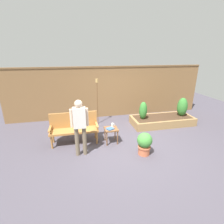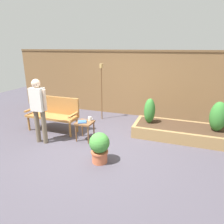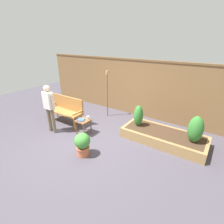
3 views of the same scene
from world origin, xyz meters
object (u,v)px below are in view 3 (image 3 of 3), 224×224
object	(u,v)px
garden_bench	(66,108)
potted_boxwood	(82,143)
side_table	(83,122)
cup_on_table	(88,118)
book_on_table	(81,120)
tiki_torch	(107,86)
person_by_bench	(49,105)
shrub_far_corner	(196,129)
shrub_near_bench	(138,116)

from	to	relation	value
garden_bench	potted_boxwood	size ratio (longest dim) A/B	2.26
side_table	cup_on_table	size ratio (longest dim) A/B	3.86
cup_on_table	book_on_table	xyz separation A→B (m)	(-0.12, -0.19, -0.03)
tiki_torch	person_by_bench	bearing A→B (deg)	-109.78
garden_bench	potted_boxwood	xyz separation A→B (m)	(1.85, -1.13, -0.19)
shrub_far_corner	tiki_torch	size ratio (longest dim) A/B	0.41
book_on_table	shrub_far_corner	distance (m)	3.26
cup_on_table	book_on_table	size ratio (longest dim) A/B	0.60
book_on_table	shrub_far_corner	bearing A→B (deg)	-8.82
shrub_far_corner	shrub_near_bench	bearing A→B (deg)	180.00
garden_bench	person_by_bench	xyz separation A→B (m)	(0.17, -0.78, 0.39)
shrub_far_corner	person_by_bench	distance (m)	4.26
cup_on_table	potted_boxwood	world-z (taller)	potted_boxwood
garden_bench	side_table	xyz separation A→B (m)	(1.10, -0.29, -0.15)
side_table	person_by_bench	xyz separation A→B (m)	(-0.94, -0.49, 0.54)
book_on_table	shrub_far_corner	size ratio (longest dim) A/B	0.28
shrub_far_corner	person_by_bench	size ratio (longest dim) A/B	0.47
book_on_table	shrub_near_bench	world-z (taller)	shrub_near_bench
garden_bench	person_by_bench	size ratio (longest dim) A/B	0.92
side_table	shrub_near_bench	distance (m)	1.74
book_on_table	shrub_near_bench	size ratio (longest dim) A/B	0.31
garden_bench	person_by_bench	world-z (taller)	person_by_bench
potted_boxwood	shrub_near_bench	bearing A→B (deg)	69.25
side_table	shrub_far_corner	size ratio (longest dim) A/B	0.66
tiki_torch	book_on_table	bearing A→B (deg)	-84.59
garden_bench	tiki_torch	world-z (taller)	tiki_torch
shrub_far_corner	tiki_torch	world-z (taller)	tiki_torch
garden_bench	shrub_near_bench	distance (m)	2.62
cup_on_table	shrub_near_bench	size ratio (longest dim) A/B	0.19
tiki_torch	shrub_near_bench	bearing A→B (deg)	-20.80
tiki_torch	side_table	bearing A→B (deg)	-82.92
cup_on_table	tiki_torch	xyz separation A→B (m)	(-0.27, 1.44, 0.67)
side_table	person_by_bench	world-z (taller)	person_by_bench
garden_bench	cup_on_table	world-z (taller)	garden_bench
side_table	book_on_table	xyz separation A→B (m)	(-0.04, -0.05, 0.10)
side_table	potted_boxwood	world-z (taller)	potted_boxwood
cup_on_table	potted_boxwood	size ratio (longest dim) A/B	0.20
tiki_torch	cup_on_table	bearing A→B (deg)	-79.22
garden_bench	tiki_torch	distance (m)	1.70
side_table	person_by_bench	distance (m)	1.18
garden_bench	book_on_table	distance (m)	1.12
person_by_bench	shrub_near_bench	bearing A→B (deg)	31.41
tiki_torch	person_by_bench	xyz separation A→B (m)	(-0.74, -2.06, -0.27)
side_table	cup_on_table	world-z (taller)	cup_on_table
cup_on_table	person_by_bench	xyz separation A→B (m)	(-1.01, -0.62, 0.40)
shrub_far_corner	person_by_bench	xyz separation A→B (m)	(-3.99, -1.44, 0.27)
garden_bench	side_table	distance (m)	1.15
garden_bench	book_on_table	world-z (taller)	garden_bench
book_on_table	person_by_bench	size ratio (longest dim) A/B	0.13
potted_boxwood	shrub_far_corner	world-z (taller)	shrub_far_corner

